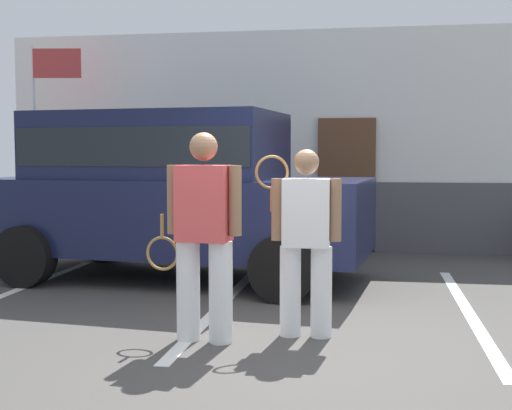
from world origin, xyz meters
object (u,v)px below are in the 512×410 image
at_px(parked_suv, 171,187).
at_px(tennis_player_woman, 305,239).
at_px(tennis_player_man, 203,234).
at_px(flag_pole, 45,111).

height_order(parked_suv, tennis_player_woman, parked_suv).
bearing_deg(tennis_player_man, flag_pole, -45.49).
xyz_separation_m(parked_suv, tennis_player_man, (1.08, -2.71, -0.25)).
xyz_separation_m(tennis_player_woman, flag_pole, (-4.49, 4.35, 1.38)).
xyz_separation_m(parked_suv, flag_pole, (-2.60, 1.94, 1.07)).
distance_m(tennis_player_man, flag_pole, 6.07).
bearing_deg(tennis_player_woman, tennis_player_man, 18.16).
height_order(parked_suv, flag_pole, flag_pole).
distance_m(parked_suv, flag_pole, 3.42).
distance_m(parked_suv, tennis_player_man, 2.92).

